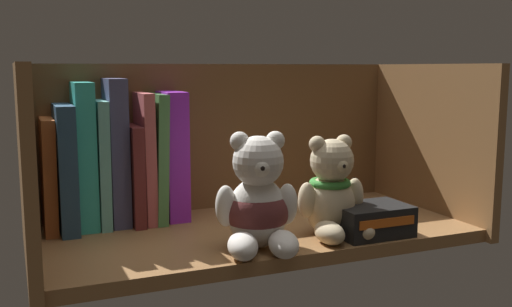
# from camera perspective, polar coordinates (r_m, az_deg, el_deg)

# --- Properties ---
(shelf_board) EXTENTS (0.65, 0.30, 0.02)m
(shelf_board) POSITION_cam_1_polar(r_m,az_deg,el_deg) (0.93, 0.05, -7.87)
(shelf_board) COLOR olive
(shelf_board) RESTS_ON ground
(shelf_back_panel) EXTENTS (0.68, 0.01, 0.28)m
(shelf_back_panel) POSITION_cam_1_polar(r_m,az_deg,el_deg) (1.05, -3.31, 1.16)
(shelf_back_panel) COLOR brown
(shelf_back_panel) RESTS_ON ground
(shelf_side_panel_left) EXTENTS (0.02, 0.33, 0.28)m
(shelf_side_panel_left) POSITION_cam_1_polar(r_m,az_deg,el_deg) (0.83, -21.61, -1.32)
(shelf_side_panel_left) COLOR olive
(shelf_side_panel_left) RESTS_ON ground
(shelf_side_panel_right) EXTENTS (0.02, 0.33, 0.28)m
(shelf_side_panel_right) POSITION_cam_1_polar(r_m,az_deg,el_deg) (1.08, 16.64, 1.01)
(shelf_side_panel_right) COLOR olive
(shelf_side_panel_right) RESTS_ON ground
(book_0) EXTENTS (0.02, 0.12, 0.18)m
(book_0) POSITION_cam_1_polar(r_m,az_deg,el_deg) (0.96, -19.75, -1.92)
(book_0) COLOR #A35327
(book_0) RESTS_ON shelf_board
(book_1) EXTENTS (0.03, 0.15, 0.20)m
(book_1) POSITION_cam_1_polar(r_m,az_deg,el_deg) (0.96, -18.28, -1.23)
(book_1) COLOR navy
(book_1) RESTS_ON shelf_board
(book_2) EXTENTS (0.03, 0.11, 0.23)m
(book_2) POSITION_cam_1_polar(r_m,az_deg,el_deg) (0.96, -16.55, -0.14)
(book_2) COLOR #34BCAC
(book_2) RESTS_ON shelf_board
(book_3) EXTENTS (0.02, 0.12, 0.20)m
(book_3) POSITION_cam_1_polar(r_m,az_deg,el_deg) (0.96, -15.04, -0.89)
(book_3) COLOR #67B7AD
(book_3) RESTS_ON shelf_board
(book_4) EXTENTS (0.03, 0.10, 0.23)m
(book_4) POSITION_cam_1_polar(r_m,az_deg,el_deg) (0.96, -13.62, 0.19)
(book_4) COLOR #46486E
(book_4) RESTS_ON shelf_board
(book_5) EXTENTS (0.02, 0.13, 0.16)m
(book_5) POSITION_cam_1_polar(r_m,az_deg,el_deg) (0.97, -12.07, -1.90)
(book_5) COLOR maroon
(book_5) RESTS_ON shelf_board
(book_6) EXTENTS (0.02, 0.12, 0.21)m
(book_6) POSITION_cam_1_polar(r_m,az_deg,el_deg) (0.97, -10.96, -0.34)
(book_6) COLOR #BC5656
(book_6) RESTS_ON shelf_board
(book_7) EXTENTS (0.02, 0.12, 0.21)m
(book_7) POSITION_cam_1_polar(r_m,az_deg,el_deg) (0.98, -9.86, -0.33)
(book_7) COLOR #498548
(book_7) RESTS_ON shelf_board
(book_8) EXTENTS (0.04, 0.10, 0.21)m
(book_8) POSITION_cam_1_polar(r_m,az_deg,el_deg) (0.98, -8.26, -0.15)
(book_8) COLOR purple
(book_8) RESTS_ON shelf_board
(teddy_bear_larger) EXTENTS (0.13, 0.13, 0.17)m
(teddy_bear_larger) POSITION_cam_1_polar(r_m,az_deg,el_deg) (0.81, 0.22, -4.93)
(teddy_bear_larger) COLOR white
(teddy_bear_larger) RESTS_ON shelf_board
(teddy_bear_smaller) EXTENTS (0.11, 0.11, 0.15)m
(teddy_bear_smaller) POSITION_cam_1_polar(r_m,az_deg,el_deg) (0.88, 7.50, -3.90)
(teddy_bear_smaller) COLOR beige
(teddy_bear_smaller) RESTS_ON shelf_board
(small_product_box) EXTENTS (0.11, 0.08, 0.05)m
(small_product_box) POSITION_cam_1_polar(r_m,az_deg,el_deg) (0.90, 11.24, -6.41)
(small_product_box) COLOR black
(small_product_box) RESTS_ON shelf_board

